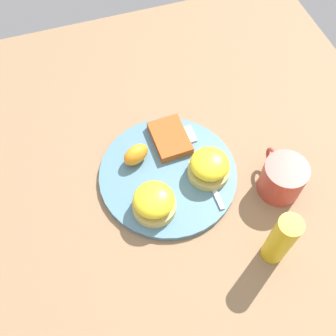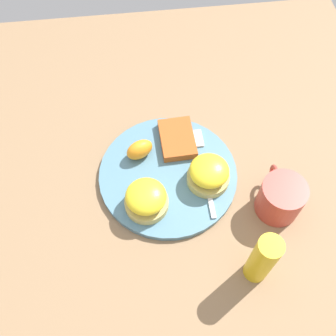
{
  "view_description": "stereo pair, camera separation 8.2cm",
  "coord_description": "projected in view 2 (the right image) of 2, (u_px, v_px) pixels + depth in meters",
  "views": [
    {
      "loc": [
        -0.4,
        0.13,
        0.74
      ],
      "look_at": [
        0.0,
        0.0,
        0.03
      ],
      "focal_mm": 42.0,
      "sensor_mm": 36.0,
      "label": 1
    },
    {
      "loc": [
        -0.42,
        0.05,
        0.74
      ],
      "look_at": [
        0.0,
        0.0,
        0.03
      ],
      "focal_mm": 42.0,
      "sensor_mm": 36.0,
      "label": 2
    }
  ],
  "objects": [
    {
      "name": "condiment_bottle",
      "position": [
        262.0,
        260.0,
        0.68
      ],
      "size": [
        0.04,
        0.04,
        0.14
      ],
      "primitive_type": "cylinder",
      "color": "gold",
      "rests_on": "ground_plane"
    },
    {
      "name": "ground_plane",
      "position": [
        168.0,
        176.0,
        0.85
      ],
      "size": [
        1.1,
        1.1,
        0.0
      ],
      "primitive_type": "plane",
      "color": "#846647"
    },
    {
      "name": "plate",
      "position": [
        168.0,
        174.0,
        0.85
      ],
      "size": [
        0.3,
        0.3,
        0.01
      ],
      "primitive_type": "cylinder",
      "color": "slate",
      "rests_on": "ground_plane"
    },
    {
      "name": "fork",
      "position": [
        203.0,
        165.0,
        0.85
      ],
      "size": [
        0.22,
        0.02,
        0.0
      ],
      "color": "silver",
      "rests_on": "plate"
    },
    {
      "name": "sandwich_benedict_right",
      "position": [
        209.0,
        173.0,
        0.81
      ],
      "size": [
        0.09,
        0.09,
        0.06
      ],
      "color": "tan",
      "rests_on": "plate"
    },
    {
      "name": "cup",
      "position": [
        280.0,
        198.0,
        0.78
      ],
      "size": [
        0.12,
        0.09,
        0.08
      ],
      "color": "#B23D33",
      "rests_on": "ground_plane"
    },
    {
      "name": "sandwich_benedict_left",
      "position": [
        146.0,
        199.0,
        0.78
      ],
      "size": [
        0.09,
        0.09,
        0.06
      ],
      "color": "tan",
      "rests_on": "plate"
    },
    {
      "name": "orange_wedge",
      "position": [
        140.0,
        150.0,
        0.84
      ],
      "size": [
        0.06,
        0.07,
        0.04
      ],
      "primitive_type": "ellipsoid",
      "rotation": [
        0.0,
        0.0,
        5.15
      ],
      "color": "orange",
      "rests_on": "plate"
    },
    {
      "name": "hashbrown_patty",
      "position": [
        177.0,
        139.0,
        0.87
      ],
      "size": [
        0.11,
        0.08,
        0.02
      ],
      "primitive_type": "cube",
      "rotation": [
        0.0,
        0.0,
        0.03
      ],
      "color": "#A54C1E",
      "rests_on": "plate"
    }
  ]
}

